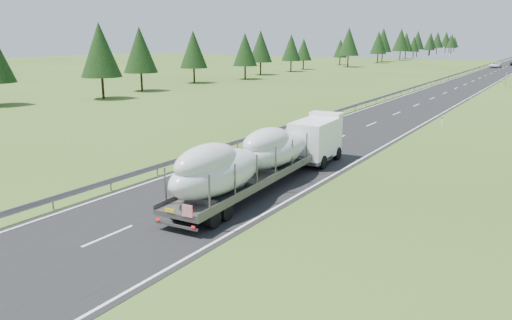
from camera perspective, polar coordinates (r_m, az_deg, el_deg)
The scene contains 7 objects.
ground at distance 30.51m, azimuth -3.88°, elevation -3.18°, with size 400.00×400.00×0.00m, color #39551C.
road_surface at distance 125.11m, azimuth 24.26°, elevation 8.55°, with size 10.00×400.00×0.02m, color black.
guardrail at distance 125.85m, azimuth 21.88°, elevation 9.06°, with size 0.10×400.00×0.76m.
highway_sign at distance 104.33m, azimuth 26.70°, elevation 8.47°, with size 0.08×0.90×2.60m.
tree_line_left at distance 185.67m, azimuth 12.66°, elevation 12.94°, with size 12.35×357.79×12.50m.
boat_truck at distance 29.94m, azimuth 0.88°, elevation 0.61°, with size 3.43×18.66×3.78m.
distant_van at distance 170.04m, azimuth 25.66°, elevation 9.78°, with size 2.86×6.20×1.72m, color white.
Camera 1 is at (17.15, -23.61, 8.91)m, focal length 35.00 mm.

